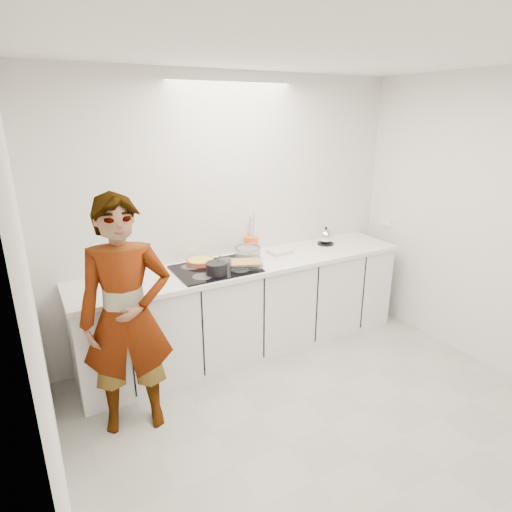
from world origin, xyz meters
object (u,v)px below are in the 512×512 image
baking_dish (246,264)px  mixing_bowl (248,253)px  utensil_crock (252,244)px  cook (127,318)px  saucepan (216,268)px  kettle (326,237)px  tart_dish (200,261)px  hob (215,269)px

baking_dish → mixing_bowl: mixing_bowl is taller
utensil_crock → cook: cook is taller
baking_dish → mixing_bowl: size_ratio=1.40×
saucepan → kettle: (1.38, 0.27, 0.02)m
cook → baking_dish: bearing=32.2°
saucepan → baking_dish: 0.30m
saucepan → cook: (-0.85, -0.36, -0.10)m
kettle → cook: size_ratio=0.12×
baking_dish → kettle: kettle is taller
tart_dish → utensil_crock: size_ratio=1.92×
kettle → cook: 2.33m
mixing_bowl → tart_dish: bearing=174.8°
tart_dish → baking_dish: size_ratio=0.90×
mixing_bowl → baking_dish: bearing=-121.3°
tart_dish → mixing_bowl: (0.47, -0.04, 0.02)m
mixing_bowl → hob: bearing=-161.6°
mixing_bowl → kettle: kettle is taller
hob → mixing_bowl: (0.40, 0.13, 0.05)m
tart_dish → baking_dish: bearing=-41.9°
tart_dish → cook: size_ratio=0.18×
saucepan → baking_dish: (0.30, 0.03, -0.02)m
mixing_bowl → utensil_crock: bearing=49.3°
kettle → cook: bearing=-164.3°
saucepan → cook: size_ratio=0.11×
kettle → utensil_crock: kettle is taller
utensil_crock → cook: (-1.43, -0.78, -0.11)m
hob → mixing_bowl: bearing=18.4°
baking_dish → utensil_crock: utensil_crock is taller
saucepan → mixing_bowl: size_ratio=0.79×
hob → baking_dish: bearing=-24.0°
utensil_crock → mixing_bowl: bearing=-130.7°
kettle → utensil_crock: (-0.81, 0.15, -0.00)m
hob → saucepan: size_ratio=3.70×
tart_dish → utensil_crock: bearing=9.4°
kettle → utensil_crock: size_ratio=1.28×
baking_dish → utensil_crock: size_ratio=2.13×
kettle → cook: (-2.24, -0.63, -0.11)m
saucepan → kettle: size_ratio=0.94×
cook → utensil_crock: bearing=42.2°
tart_dish → baking_dish: (0.32, -0.29, 0.01)m
tart_dish → kettle: bearing=-2.0°
saucepan → baking_dish: bearing=5.1°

